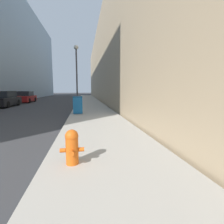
# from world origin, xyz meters

# --- Properties ---
(sidewalk_right) EXTENTS (3.11, 60.00, 0.15)m
(sidewalk_right) POSITION_xyz_m (5.61, 18.00, 0.08)
(sidewalk_right) COLOR #ADA89E
(sidewalk_right) RESTS_ON ground
(building_right_stone) EXTENTS (12.00, 60.00, 11.82)m
(building_right_stone) POSITION_xyz_m (13.27, 26.00, 5.91)
(building_right_stone) COLOR tan
(building_right_stone) RESTS_ON ground
(fire_hydrant) EXTENTS (0.50, 0.39, 0.75)m
(fire_hydrant) POSITION_xyz_m (4.72, 0.67, 0.54)
(fire_hydrant) COLOR #D15614
(fire_hydrant) RESTS_ON sidewalk_right
(trash_bin) EXTENTS (0.61, 0.61, 1.15)m
(trash_bin) POSITION_xyz_m (4.56, 8.66, 0.74)
(trash_bin) COLOR #19609E
(trash_bin) RESTS_ON sidewalk_right
(lamppost) EXTENTS (0.36, 0.36, 5.15)m
(lamppost) POSITION_xyz_m (4.41, 11.92, 3.21)
(lamppost) COLOR #4C4C51
(lamppost) RESTS_ON sidewalk_right
(parked_sedan_near) EXTENTS (1.93, 4.58, 1.59)m
(parked_sedan_near) POSITION_xyz_m (-3.09, 16.29, 0.73)
(parked_sedan_near) COLOR black
(parked_sedan_near) RESTS_ON ground
(parked_sedan_far) EXTENTS (1.94, 4.41, 1.53)m
(parked_sedan_far) POSITION_xyz_m (-2.95, 22.36, 0.70)
(parked_sedan_far) COLOR maroon
(parked_sedan_far) RESTS_ON ground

